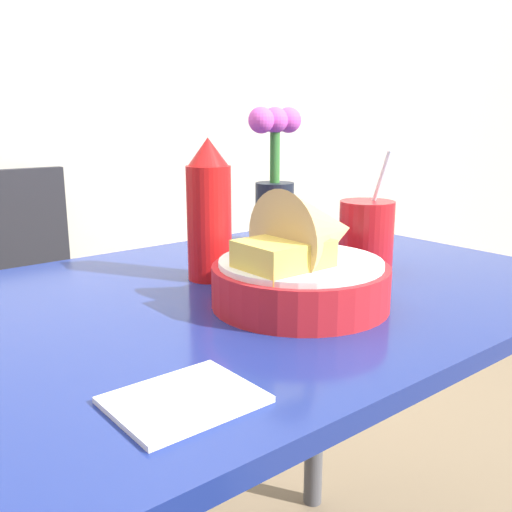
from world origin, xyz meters
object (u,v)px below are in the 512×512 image
(ketchup_bottle, at_px, (209,212))
(flower_vase, at_px, (275,181))
(chair_far_window, at_px, (6,330))
(food_basket, at_px, (306,263))
(drink_cup, at_px, (366,239))

(ketchup_bottle, bearing_deg, flower_vase, 28.04)
(chair_far_window, xyz_separation_m, food_basket, (0.19, -0.84, 0.30))
(food_basket, xyz_separation_m, flower_vase, (0.23, 0.34, 0.07))
(food_basket, distance_m, drink_cup, 0.22)
(ketchup_bottle, bearing_deg, drink_cup, -28.94)
(food_basket, relative_size, flower_vase, 0.89)
(chair_far_window, relative_size, food_basket, 3.66)
(ketchup_bottle, height_order, drink_cup, ketchup_bottle)
(food_basket, distance_m, flower_vase, 0.42)
(ketchup_bottle, relative_size, flower_vase, 0.82)
(food_basket, bearing_deg, ketchup_bottle, 97.67)
(chair_far_window, relative_size, flower_vase, 3.25)
(drink_cup, xyz_separation_m, flower_vase, (0.03, 0.27, 0.07))
(flower_vase, bearing_deg, drink_cup, -95.52)
(food_basket, xyz_separation_m, ketchup_bottle, (-0.03, 0.20, 0.05))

